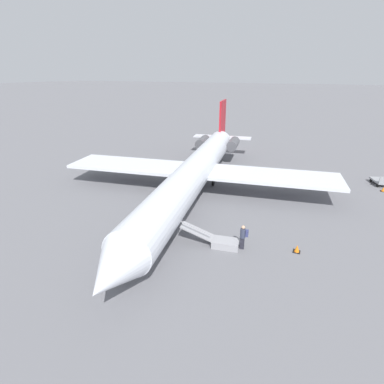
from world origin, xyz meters
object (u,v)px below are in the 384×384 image
object	(u,v)px
boarding_stairs	(219,241)
passenger	(243,236)
airplane_main	(197,169)
luggage_cart	(380,181)

from	to	relation	value
boarding_stairs	passenger	size ratio (longest dim) A/B	2.37
airplane_main	passenger	bearing A→B (deg)	30.15
airplane_main	boarding_stairs	world-z (taller)	airplane_main
airplane_main	luggage_cart	world-z (taller)	airplane_main
luggage_cart	passenger	bearing A→B (deg)	-47.78
airplane_main	boarding_stairs	xyz separation A→B (m)	(8.87, 5.39, -1.86)
airplane_main	passenger	size ratio (longest dim) A/B	20.29
airplane_main	luggage_cart	xyz separation A→B (m)	(-9.17, 16.93, -1.79)
passenger	luggage_cart	size ratio (longest dim) A/B	0.71
luggage_cart	airplane_main	bearing A→B (deg)	-79.91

